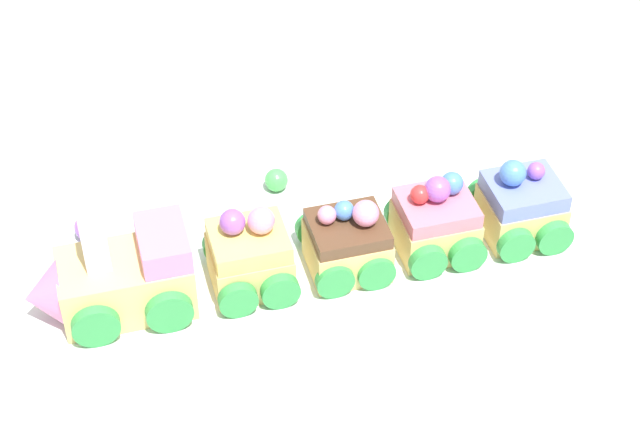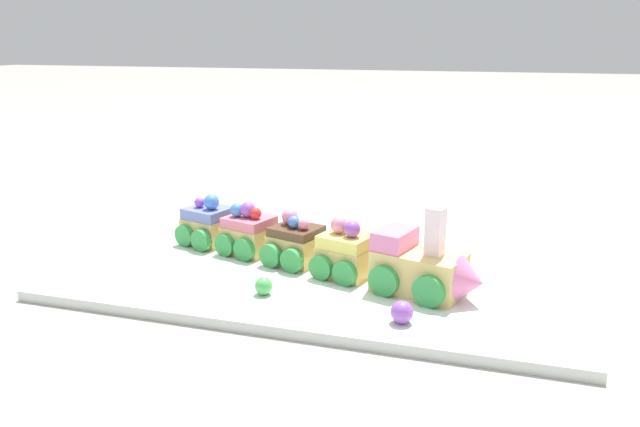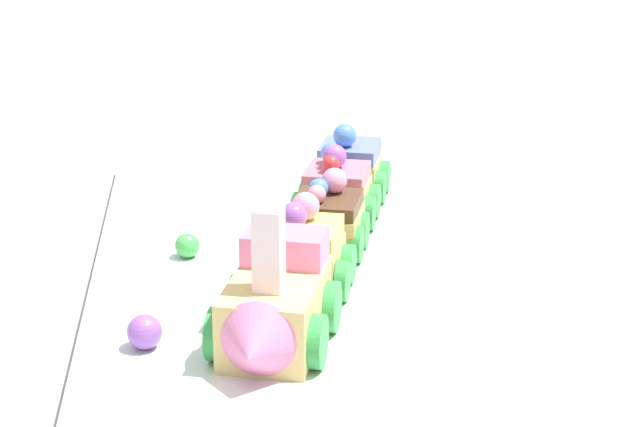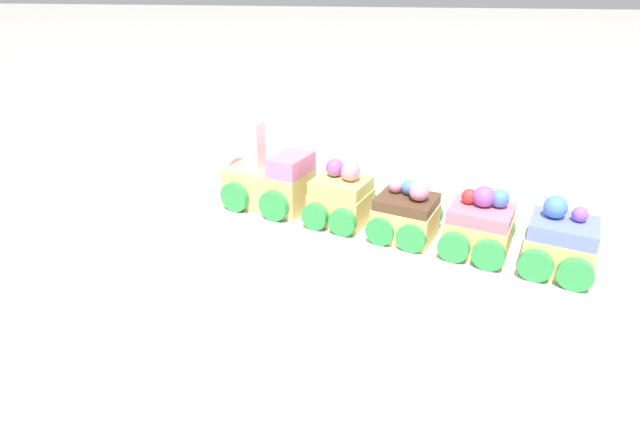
{
  "view_description": "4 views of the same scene",
  "coord_description": "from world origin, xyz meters",
  "px_view_note": "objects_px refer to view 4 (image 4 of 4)",
  "views": [
    {
      "loc": [
        0.3,
        0.51,
        0.61
      ],
      "look_at": [
        -0.01,
        -0.01,
        0.08
      ],
      "focal_mm": 60.0,
      "sensor_mm": 36.0,
      "label": 1
    },
    {
      "loc": [
        0.21,
        -0.72,
        0.29
      ],
      "look_at": [
        -0.01,
        0.01,
        0.08
      ],
      "focal_mm": 35.0,
      "sensor_mm": 36.0,
      "label": 2
    },
    {
      "loc": [
        0.77,
        -0.09,
        0.33
      ],
      "look_at": [
        -0.01,
        -0.01,
        0.06
      ],
      "focal_mm": 60.0,
      "sensor_mm": 36.0,
      "label": 3
    },
    {
      "loc": [
        -0.04,
        0.48,
        0.26
      ],
      "look_at": [
        0.05,
        0.03,
        0.05
      ],
      "focal_mm": 28.0,
      "sensor_mm": 36.0,
      "label": 4
    }
  ],
  "objects_px": {
    "cake_car_strawberry": "(479,228)",
    "gumball_purple": "(290,172)",
    "cake_car_lemon": "(341,199)",
    "cake_train_locomotive": "(263,182)",
    "cake_car_blueberry": "(559,245)",
    "cake_car_chocolate": "(406,215)",
    "gumball_green": "(408,189)"
  },
  "relations": [
    {
      "from": "cake_car_blueberry",
      "to": "gumball_green",
      "type": "height_order",
      "value": "cake_car_blueberry"
    },
    {
      "from": "cake_car_lemon",
      "to": "cake_car_chocolate",
      "type": "bearing_deg",
      "value": 179.62
    },
    {
      "from": "cake_train_locomotive",
      "to": "gumball_purple",
      "type": "bearing_deg",
      "value": -81.32
    },
    {
      "from": "cake_train_locomotive",
      "to": "gumball_green",
      "type": "height_order",
      "value": "cake_train_locomotive"
    },
    {
      "from": "cake_car_chocolate",
      "to": "gumball_purple",
      "type": "distance_m",
      "value": 0.21
    },
    {
      "from": "cake_car_strawberry",
      "to": "gumball_green",
      "type": "bearing_deg",
      "value": -44.34
    },
    {
      "from": "cake_train_locomotive",
      "to": "gumball_green",
      "type": "distance_m",
      "value": 0.18
    },
    {
      "from": "cake_car_lemon",
      "to": "cake_train_locomotive",
      "type": "bearing_deg",
      "value": 0.11
    },
    {
      "from": "cake_train_locomotive",
      "to": "gumball_purple",
      "type": "xyz_separation_m",
      "value": [
        -0.01,
        -0.08,
        -0.02
      ]
    },
    {
      "from": "cake_car_lemon",
      "to": "cake_car_blueberry",
      "type": "xyz_separation_m",
      "value": [
        -0.22,
        0.06,
        -0.0
      ]
    },
    {
      "from": "cake_car_lemon",
      "to": "cake_car_blueberry",
      "type": "relative_size",
      "value": 1.0
    },
    {
      "from": "cake_car_strawberry",
      "to": "cake_car_chocolate",
      "type": "bearing_deg",
      "value": 0.51
    },
    {
      "from": "cake_car_lemon",
      "to": "cake_car_chocolate",
      "type": "height_order",
      "value": "cake_car_lemon"
    },
    {
      "from": "gumball_green",
      "to": "cake_train_locomotive",
      "type": "bearing_deg",
      "value": 18.37
    },
    {
      "from": "cake_train_locomotive",
      "to": "cake_car_blueberry",
      "type": "xyz_separation_m",
      "value": [
        -0.32,
        0.09,
        -0.0
      ]
    },
    {
      "from": "cake_car_blueberry",
      "to": "cake_car_chocolate",
      "type": "bearing_deg",
      "value": 0.2
    },
    {
      "from": "cake_car_chocolate",
      "to": "cake_car_lemon",
      "type": "bearing_deg",
      "value": -0.38
    },
    {
      "from": "cake_train_locomotive",
      "to": "gumball_purple",
      "type": "height_order",
      "value": "cake_train_locomotive"
    },
    {
      "from": "cake_car_blueberry",
      "to": "gumball_green",
      "type": "relative_size",
      "value": 4.29
    },
    {
      "from": "cake_car_chocolate",
      "to": "gumball_green",
      "type": "distance_m",
      "value": 0.11
    },
    {
      "from": "cake_train_locomotive",
      "to": "cake_car_strawberry",
      "type": "distance_m",
      "value": 0.26
    },
    {
      "from": "cake_car_chocolate",
      "to": "cake_train_locomotive",
      "type": "bearing_deg",
      "value": -0.09
    },
    {
      "from": "cake_car_lemon",
      "to": "gumball_purple",
      "type": "xyz_separation_m",
      "value": [
        0.09,
        -0.11,
        -0.01
      ]
    },
    {
      "from": "cake_car_blueberry",
      "to": "gumball_green",
      "type": "bearing_deg",
      "value": -30.03
    },
    {
      "from": "cake_car_blueberry",
      "to": "cake_train_locomotive",
      "type": "bearing_deg",
      "value": 0.04
    },
    {
      "from": "gumball_green",
      "to": "cake_car_blueberry",
      "type": "bearing_deg",
      "value": 133.41
    },
    {
      "from": "cake_car_lemon",
      "to": "gumball_green",
      "type": "height_order",
      "value": "cake_car_lemon"
    },
    {
      "from": "cake_car_lemon",
      "to": "gumball_purple",
      "type": "bearing_deg",
      "value": -35.75
    },
    {
      "from": "cake_car_chocolate",
      "to": "cake_car_strawberry",
      "type": "relative_size",
      "value": 1.0
    },
    {
      "from": "cake_car_strawberry",
      "to": "gumball_purple",
      "type": "relative_size",
      "value": 3.67
    },
    {
      "from": "cake_train_locomotive",
      "to": "cake_car_lemon",
      "type": "distance_m",
      "value": 0.1
    },
    {
      "from": "cake_car_strawberry",
      "to": "cake_car_blueberry",
      "type": "bearing_deg",
      "value": 179.89
    }
  ]
}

